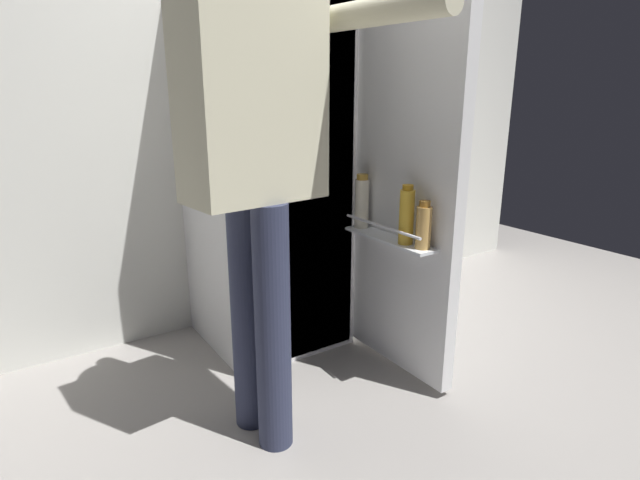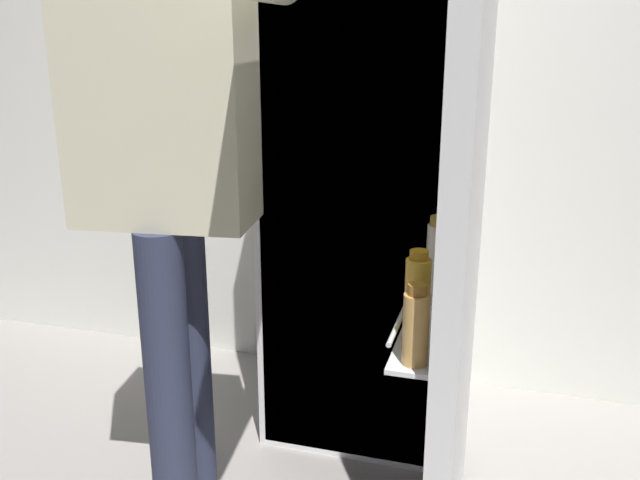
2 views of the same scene
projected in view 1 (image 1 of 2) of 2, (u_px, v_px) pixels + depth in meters
The scene contains 4 objects.
ground_plane at pixel (331, 384), 2.15m from camera, with size 5.79×5.79×0.00m, color gray.
kitchen_wall at pixel (229, 65), 2.51m from camera, with size 4.40×0.10×2.66m, color silver.
refrigerator at pixel (276, 173), 2.33m from camera, with size 0.67×1.21×1.67m.
person at pixel (256, 141), 1.57m from camera, with size 0.61×0.73×1.74m.
Camera 1 is at (-1.08, -1.56, 1.19)m, focal length 28.27 mm.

